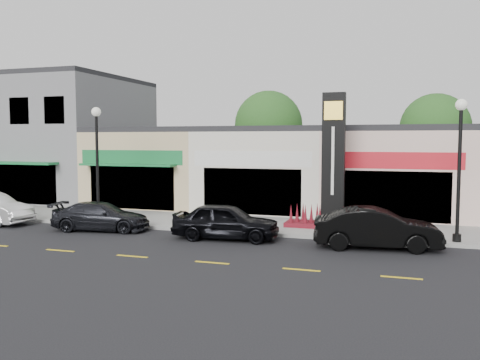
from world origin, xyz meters
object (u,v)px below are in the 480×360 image
at_px(lamp_east_near, 460,156).
at_px(car_dark_sedan, 101,216).
at_px(car_black_sedan, 226,221).
at_px(pylon_sign, 333,180).
at_px(lamp_west_near, 97,152).
at_px(car_black_conv, 377,228).

distance_m(lamp_east_near, car_dark_sedan, 15.27).
bearing_deg(car_black_sedan, lamp_east_near, -84.95).
relative_size(lamp_east_near, pylon_sign, 0.91).
xyz_separation_m(lamp_west_near, pylon_sign, (11.00, 1.70, -1.20)).
bearing_deg(car_black_sedan, car_black_conv, -94.70).
distance_m(car_dark_sedan, car_black_conv, 12.01).
relative_size(lamp_east_near, car_dark_sedan, 1.25).
bearing_deg(car_black_sedan, lamp_west_near, 72.32).
height_order(lamp_west_near, pylon_sign, pylon_sign).
bearing_deg(lamp_west_near, car_black_conv, -6.76).
bearing_deg(lamp_west_near, car_dark_sedan, -52.63).
distance_m(car_black_sedan, car_black_conv, 5.98).
bearing_deg(lamp_west_near, car_black_sedan, -12.61).
relative_size(car_dark_sedan, car_black_conv, 0.95).
relative_size(lamp_west_near, car_black_conv, 1.18).
bearing_deg(car_dark_sedan, lamp_west_near, 27.65).
distance_m(lamp_east_near, pylon_sign, 5.42).
xyz_separation_m(car_dark_sedan, car_black_sedan, (6.03, -0.19, 0.11)).
distance_m(car_dark_sedan, car_black_sedan, 6.04).
bearing_deg(car_black_conv, lamp_east_near, -69.52).
bearing_deg(lamp_west_near, lamp_east_near, 0.00).
relative_size(lamp_east_near, car_black_sedan, 1.25).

